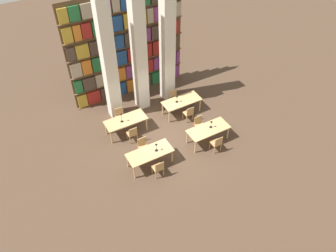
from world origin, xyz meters
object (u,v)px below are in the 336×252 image
Objects in this scene: pillar_center at (139,55)px; chair_3 at (199,124)px; pillar_left at (109,63)px; chair_1 at (143,146)px; desk_lamp_3 at (177,98)px; desk_lamp_0 at (156,146)px; chair_2 at (217,143)px; desk_lamp_2 at (121,116)px; chair_7 at (174,98)px; chair_5 at (120,116)px; desk_lamp_1 at (211,123)px; chair_4 at (132,134)px; pillar_right at (167,47)px; reading_table_2 at (126,121)px; chair_0 at (158,168)px; chair_6 at (189,113)px; reading_table_1 at (208,130)px; reading_table_3 at (182,102)px.

chair_3 is (1.44, -3.14, -2.52)m from pillar_center.
pillar_left reaches higher than chair_1.
desk_lamp_0 is at bearing -135.24° from desk_lamp_3.
desk_lamp_2 is (-3.19, 3.07, 0.62)m from chair_2.
desk_lamp_2 is 3.33m from chair_7.
desk_lamp_3 is (2.67, 1.63, 0.54)m from chair_1.
chair_7 is at bearing 179.00° from chair_5.
desk_lamp_0 is 0.47× the size of chair_7.
desk_lamp_1 is 0.44× the size of chair_4.
pillar_right is 2.64m from chair_7.
chair_1 and chair_4 have the same top height.
chair_4 reaches higher than reading_table_2.
desk_lamp_2 reaches higher than desk_lamp_0.
desk_lamp_3 is at bearing 48.70° from chair_0.
pillar_left is 6.77× the size of chair_0.
chair_3 is 1.00× the size of chair_6.
reading_table_1 and reading_table_2 have the same top height.
desk_lamp_3 reaches higher than chair_2.
pillar_right is at bearing 0.00° from pillar_left.
chair_7 is (3.20, 0.68, -0.62)m from desk_lamp_2.
chair_1 is 2.28× the size of desk_lamp_1.
reading_table_1 is 0.73m from chair_2.
pillar_left and pillar_right have the same top height.
desk_lamp_1 is at bearing -67.10° from pillar_center.
pillar_center reaches higher than chair_6.
desk_lamp_1 is 4.09m from desk_lamp_2.
chair_2 is at bearing -90.34° from reading_table_3.
chair_5 is at bearing 134.28° from reading_table_1.
desk_lamp_3 is at bearing 69.60° from chair_7.
chair_7 is (-0.05, -0.81, -2.52)m from pillar_right.
desk_lamp_2 is 3.34m from chair_6.
pillar_left is at bearing 88.37° from chair_4.
reading_table_3 is (3.02, -0.76, 0.20)m from chair_5.
desk_lamp_3 reaches higher than chair_6.
chair_2 is 0.45× the size of reading_table_2.
pillar_left is 14.29× the size of desk_lamp_0.
chair_1 is at bearing 109.82° from desk_lamp_0.
reading_table_2 is at bearing 179.40° from desk_lamp_3.
chair_7 is at bearing -141.67° from chair_1.
desk_lamp_1 is (3.09, -0.69, 0.54)m from chair_1.
desk_lamp_0 is at bearing 96.47° from chair_5.
chair_2 is 1.00× the size of chair_5.
chair_4 is at bearing 179.00° from chair_6.
desk_lamp_3 is (2.76, -0.73, 0.54)m from chair_5.
pillar_right is 15.46× the size of desk_lamp_1.
desk_lamp_3 reaches higher than chair_4.
chair_4 is 3.10m from reading_table_3.
pillar_right is 15.52× the size of desk_lamp_3.
reading_table_2 is 3.88× the size of desk_lamp_2.
chair_3 is at bearing -18.09° from chair_4.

